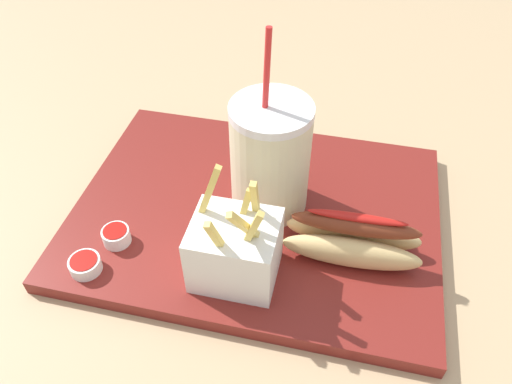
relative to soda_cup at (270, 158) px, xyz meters
The scene contains 7 objects.
ground_plane 0.11m from the soda_cup, 49.68° to the left, with size 2.40×2.40×0.02m, color tan.
food_tray 0.09m from the soda_cup, 49.68° to the left, with size 0.47×0.35×0.02m, color maroon.
soda_cup is the anchor object (origin of this frame).
fries_basket 0.13m from the soda_cup, 82.54° to the left, with size 0.09×0.08×0.15m.
hot_dog_1 0.14m from the soda_cup, 150.56° to the left, with size 0.16×0.06×0.07m.
ketchup_cup_1 0.21m from the soda_cup, 32.95° to the left, with size 0.03×0.03×0.02m.
ketchup_cup_2 0.25m from the soda_cup, 40.15° to the left, with size 0.04×0.04×0.02m.
Camera 1 is at (-0.10, 0.44, 0.49)m, focal length 35.19 mm.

